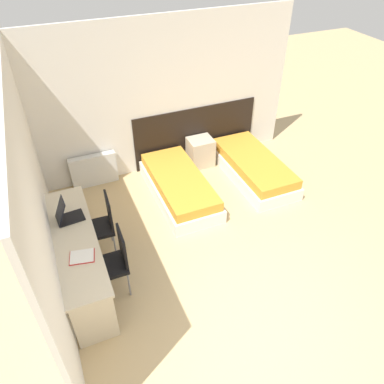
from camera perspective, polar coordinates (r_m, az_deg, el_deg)
ground_plane at (r=4.87m, az=9.66°, el=-18.82°), size 20.00×20.00×0.00m
wall_back at (r=6.58m, az=-5.77°, el=13.84°), size 5.10×0.05×2.70m
wall_left at (r=4.77m, az=-22.73°, el=0.33°), size 0.05×4.63×2.70m
headboard_panel at (r=7.15m, az=0.57°, el=8.81°), size 2.40×0.03×1.07m
bed_near_window at (r=6.36m, az=-1.96°, el=0.87°), size 0.85×1.89×0.40m
bed_near_door at (r=6.90m, az=9.33°, el=3.68°), size 0.85×1.89×0.40m
nightstand at (r=7.11m, az=1.30°, el=6.12°), size 0.45×0.40×0.54m
radiator at (r=6.79m, az=-14.71°, el=3.24°), size 0.80×0.12×0.59m
desk at (r=4.99m, az=-17.14°, el=-7.93°), size 0.52×2.08×0.74m
chair_near_laptop at (r=5.30m, az=-13.50°, el=-4.64°), size 0.42×0.42×0.96m
chair_near_notebook at (r=4.78m, az=-11.68°, el=-10.11°), size 0.41×0.41×0.96m
laptop at (r=5.12m, az=-18.52°, el=-3.41°), size 0.36×0.27×0.33m
open_notebook at (r=4.62m, az=-16.42°, el=-9.42°), size 0.33×0.28×0.02m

